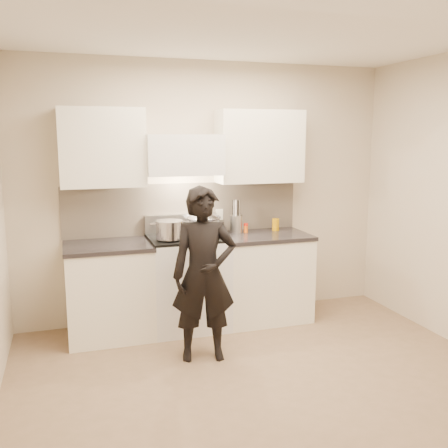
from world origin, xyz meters
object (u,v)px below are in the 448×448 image
at_px(stove, 188,282).
at_px(wok, 202,222).
at_px(counter_right, 263,276).
at_px(person, 204,274).
at_px(utensil_crock, 236,223).

relative_size(stove, wok, 2.03).
distance_m(counter_right, person, 1.19).
height_order(counter_right, utensil_crock, utensil_crock).
distance_m(wok, utensil_crock, 0.38).
xyz_separation_m(stove, counter_right, (0.83, 0.00, -0.01)).
distance_m(stove, person, 0.81).
bearing_deg(utensil_crock, wok, -177.06).
relative_size(wok, person, 0.31).
height_order(utensil_crock, person, person).
bearing_deg(counter_right, wok, 167.10).
bearing_deg(utensil_crock, stove, -164.08).
bearing_deg(wok, utensil_crock, 2.94).
bearing_deg(counter_right, utensil_crock, 147.38).
relative_size(counter_right, wok, 1.95).
distance_m(stove, counter_right, 0.83).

